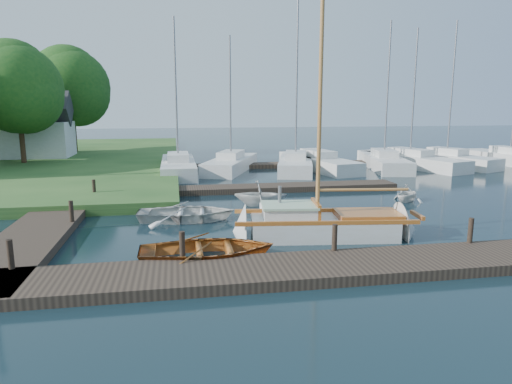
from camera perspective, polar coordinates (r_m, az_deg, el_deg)
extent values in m
plane|color=black|center=(18.36, 0.00, -3.68)|extent=(160.00, 160.00, 0.00)
cube|color=#2C221B|center=(12.71, 4.80, -9.65)|extent=(18.00, 2.20, 0.30)
cube|color=#2C221B|center=(20.59, -23.57, -2.57)|extent=(2.20, 18.00, 0.30)
cube|color=#2C221B|center=(24.94, 1.92, 0.52)|extent=(14.00, 1.60, 0.30)
cube|color=#2C221B|center=(36.25, 11.24, 3.52)|extent=(30.00, 1.60, 0.30)
cylinder|color=black|center=(13.81, -28.35, -6.87)|extent=(0.16, 0.16, 0.80)
cylinder|color=black|center=(13.09, -9.21, -6.60)|extent=(0.16, 0.16, 0.80)
cylinder|color=black|center=(13.88, 9.80, -5.62)|extent=(0.16, 0.16, 0.80)
cylinder|color=black|center=(15.95, 25.24, -4.36)|extent=(0.16, 0.16, 0.80)
cylinder|color=black|center=(18.35, -22.08, -2.24)|extent=(0.16, 0.16, 0.80)
cylinder|color=black|center=(23.17, -19.58, 0.49)|extent=(0.16, 0.16, 0.80)
cube|color=beige|center=(16.37, 8.30, -4.76)|extent=(5.21, 2.61, 0.90)
cone|color=beige|center=(17.22, 18.34, -4.43)|extent=(1.54, 2.11, 1.96)
cone|color=beige|center=(16.07, -2.12, -4.94)|extent=(1.24, 2.07, 1.96)
cube|color=#903F19|center=(17.14, 7.74, -2.28)|extent=(6.17, 0.89, 0.14)
cube|color=#903F19|center=(15.35, 9.02, -3.85)|extent=(6.17, 0.89, 0.14)
cube|color=#903F19|center=(17.23, 19.52, -2.74)|extent=(0.26, 1.11, 0.14)
cube|color=beige|center=(16.02, 4.14, -2.54)|extent=(1.96, 1.61, 0.44)
cube|color=#A0C19D|center=(15.96, 4.15, -1.67)|extent=(2.07, 1.73, 0.08)
cube|color=#903F19|center=(16.14, 7.50, -2.21)|extent=(0.29, 1.40, 0.60)
cylinder|color=slate|center=(16.15, 2.99, -0.31)|extent=(0.12, 0.12, 0.60)
cube|color=#903F19|center=(16.62, 13.78, -2.77)|extent=(2.37, 1.76, 0.20)
cylinder|color=#A57033|center=(15.75, 8.03, 11.76)|extent=(0.14, 0.14, 8.40)
cylinder|color=#A57033|center=(16.38, 13.24, 0.28)|extent=(3.19, 0.50, 0.10)
imported|color=#903F19|center=(13.85, -6.04, -6.77)|extent=(4.06, 2.91, 0.84)
imported|color=beige|center=(18.66, -8.71, -2.30)|extent=(4.08, 3.06, 0.80)
imported|color=beige|center=(21.07, 0.58, -0.03)|extent=(2.83, 2.58, 1.28)
imported|color=beige|center=(23.28, 18.40, 0.06)|extent=(2.40, 2.34, 0.96)
cube|color=beige|center=(31.67, -9.68, 3.10)|extent=(2.22, 8.68, 0.90)
cube|color=beige|center=(31.59, -9.72, 4.36)|extent=(1.41, 3.04, 0.50)
cylinder|color=slate|center=(31.42, -9.98, 12.42)|extent=(0.12, 0.12, 9.37)
cube|color=beige|center=(32.65, -3.14, 3.46)|extent=(4.97, 8.22, 0.90)
cube|color=beige|center=(32.56, -3.16, 4.68)|extent=(2.33, 3.11, 0.50)
cylinder|color=slate|center=(32.39, -3.23, 11.63)|extent=(0.12, 0.12, 8.38)
cube|color=beige|center=(32.38, 4.96, 3.38)|extent=(4.15, 7.93, 0.90)
cube|color=beige|center=(32.30, 4.98, 4.61)|extent=(2.06, 2.94, 0.50)
cylinder|color=slate|center=(32.17, 5.13, 14.00)|extent=(0.12, 0.12, 11.06)
cube|color=beige|center=(33.79, 7.74, 3.63)|extent=(3.83, 9.35, 0.90)
cube|color=beige|center=(33.71, 7.77, 4.81)|extent=(1.96, 3.39, 0.50)
cylinder|color=slate|center=(33.57, 7.99, 13.09)|extent=(0.12, 0.12, 10.22)
cube|color=beige|center=(35.16, 15.70, 3.60)|extent=(3.98, 8.82, 0.90)
cube|color=beige|center=(35.09, 15.75, 4.73)|extent=(2.01, 3.22, 0.50)
cylinder|color=slate|center=(34.94, 16.14, 12.14)|extent=(0.12, 0.12, 9.57)
cube|color=beige|center=(36.58, 18.67, 3.70)|extent=(4.92, 9.83, 0.90)
cube|color=beige|center=(36.51, 18.73, 4.79)|extent=(2.33, 3.63, 0.50)
cylinder|color=slate|center=(36.36, 19.15, 11.63)|extent=(0.12, 0.12, 9.22)
cube|color=beige|center=(38.08, 22.71, 3.68)|extent=(4.93, 8.22, 0.90)
cube|color=beige|center=(38.01, 22.79, 4.73)|extent=(2.31, 3.11, 0.50)
cylinder|color=slate|center=(37.87, 23.31, 11.75)|extent=(0.12, 0.12, 9.81)
cube|color=beige|center=(41.17, 29.13, 3.63)|extent=(3.05, 8.70, 0.90)
cube|color=beige|center=(41.11, 29.22, 4.60)|extent=(1.69, 3.11, 0.50)
cube|color=silver|center=(41.07, -25.56, 5.96)|extent=(5.00, 4.00, 2.80)
cube|color=#343436|center=(40.98, -25.84, 9.35)|extent=(5.25, 2.88, 2.88)
cylinder|color=#332114|center=(37.22, -27.21, 5.91)|extent=(0.36, 0.36, 3.42)
sphere|color=#174616|center=(37.16, -27.68, 11.31)|extent=(6.27, 6.27, 6.27)
sphere|color=#174616|center=(36.72, -27.00, 10.65)|extent=(5.32, 5.32, 5.32)
sphere|color=#174616|center=(37.69, -28.18, 12.26)|extent=(5.70, 5.70, 5.70)
cylinder|color=#332114|center=(44.47, -21.76, 7.09)|extent=(0.36, 0.36, 3.67)
sphere|color=#174616|center=(44.44, -22.10, 11.95)|extent=(6.73, 6.73, 6.73)
sphere|color=#174616|center=(44.03, -21.48, 11.34)|extent=(5.71, 5.71, 5.71)
sphere|color=#174616|center=(44.94, -22.57, 12.80)|extent=(6.12, 6.12, 6.12)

